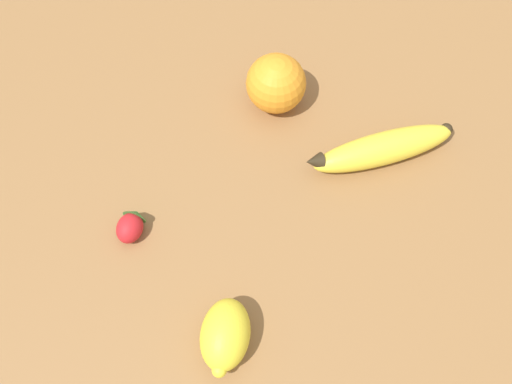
{
  "coord_description": "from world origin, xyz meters",
  "views": [
    {
      "loc": [
        -0.06,
        0.28,
        0.7
      ],
      "look_at": [
        0.11,
        -0.02,
        0.03
      ],
      "focal_mm": 42.0,
      "sensor_mm": 36.0,
      "label": 1
    }
  ],
  "objects_px": {
    "banana": "(379,147)",
    "orange": "(276,83)",
    "strawberry": "(131,226)",
    "lemon": "(225,335)"
  },
  "relations": [
    {
      "from": "orange",
      "to": "banana",
      "type": "bearing_deg",
      "value": 177.02
    },
    {
      "from": "orange",
      "to": "strawberry",
      "type": "xyz_separation_m",
      "value": [
        0.06,
        0.27,
        -0.03
      ]
    },
    {
      "from": "banana",
      "to": "strawberry",
      "type": "bearing_deg",
      "value": 2.65
    },
    {
      "from": "banana",
      "to": "strawberry",
      "type": "xyz_separation_m",
      "value": [
        0.22,
        0.26,
        -0.01
      ]
    },
    {
      "from": "strawberry",
      "to": "lemon",
      "type": "distance_m",
      "value": 0.19
    },
    {
      "from": "banana",
      "to": "lemon",
      "type": "xyz_separation_m",
      "value": [
        0.04,
        0.32,
        0.01
      ]
    },
    {
      "from": "banana",
      "to": "orange",
      "type": "xyz_separation_m",
      "value": [
        0.16,
        -0.01,
        0.02
      ]
    },
    {
      "from": "banana",
      "to": "lemon",
      "type": "bearing_deg",
      "value": 35.21
    },
    {
      "from": "banana",
      "to": "strawberry",
      "type": "height_order",
      "value": "banana"
    },
    {
      "from": "orange",
      "to": "lemon",
      "type": "height_order",
      "value": "orange"
    }
  ]
}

